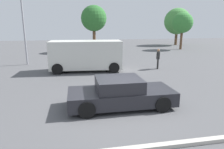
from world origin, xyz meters
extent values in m
plane|color=#515154|center=(0.00, 0.00, 0.00)|extent=(80.00, 80.00, 0.00)
cube|color=#232328|center=(0.12, 0.30, 0.44)|extent=(4.38, 1.85, 0.56)
cube|color=#232328|center=(0.02, 0.30, 0.98)|extent=(1.84, 1.68, 0.51)
cube|color=slate|center=(0.89, 0.29, 0.98)|extent=(0.07, 1.54, 0.43)
cube|color=slate|center=(-0.85, 0.30, 0.98)|extent=(0.07, 1.54, 0.43)
cylinder|color=black|center=(1.61, 1.14, 0.32)|extent=(0.64, 0.22, 0.64)
cylinder|color=black|center=(1.59, -0.57, 0.32)|extent=(0.64, 0.22, 0.64)
cylinder|color=black|center=(-1.36, 1.17, 0.32)|extent=(0.64, 0.22, 0.64)
cylinder|color=black|center=(-1.37, -0.55, 0.32)|extent=(0.64, 0.22, 0.64)
ellipsoid|color=white|center=(0.85, 3.57, 0.28)|extent=(0.47, 0.45, 0.24)
sphere|color=white|center=(1.05, 3.74, 0.34)|extent=(0.19, 0.19, 0.19)
sphere|color=white|center=(1.10, 3.78, 0.34)|extent=(0.09, 0.09, 0.09)
cylinder|color=white|center=(0.91, 3.71, 0.09)|extent=(0.06, 0.06, 0.18)
cylinder|color=white|center=(0.99, 3.61, 0.09)|extent=(0.06, 0.06, 0.18)
cylinder|color=white|center=(0.70, 3.54, 0.09)|extent=(0.06, 0.06, 0.18)
cylinder|color=white|center=(0.79, 3.44, 0.09)|extent=(0.06, 0.06, 0.18)
sphere|color=white|center=(0.66, 3.42, 0.31)|extent=(0.11, 0.11, 0.11)
cube|color=silver|center=(-0.85, 7.46, 1.22)|extent=(5.29, 2.39, 2.01)
cube|color=slate|center=(-3.38, 7.65, 1.66)|extent=(0.18, 1.70, 0.80)
cylinder|color=black|center=(-2.90, 6.66, 0.38)|extent=(0.78, 0.31, 0.76)
cylinder|color=black|center=(-2.75, 8.56, 0.38)|extent=(0.78, 0.31, 0.76)
cylinder|color=black|center=(1.05, 6.36, 0.38)|extent=(0.78, 0.31, 0.76)
cylinder|color=black|center=(1.19, 8.26, 0.38)|extent=(0.78, 0.31, 0.76)
cylinder|color=black|center=(4.72, 7.15, 0.39)|extent=(0.13, 0.13, 0.79)
cylinder|color=black|center=(4.64, 7.00, 0.39)|extent=(0.13, 0.13, 0.79)
cube|color=#262626|center=(4.68, 7.08, 1.07)|extent=(0.40, 0.47, 0.56)
cylinder|color=#262626|center=(4.79, 7.29, 1.02)|extent=(0.09, 0.09, 0.66)
cylinder|color=#262626|center=(4.57, 6.86, 1.02)|extent=(0.09, 0.09, 0.66)
sphere|color=#936B4C|center=(4.68, 7.08, 1.45)|extent=(0.21, 0.21, 0.21)
cube|color=#B7B2A8|center=(0.00, -2.85, 0.06)|extent=(8.11, 0.20, 0.12)
cylinder|color=gray|center=(-5.71, 10.86, 2.71)|extent=(0.14, 0.14, 5.41)
cylinder|color=brown|center=(0.97, 18.84, 1.48)|extent=(0.39, 0.39, 2.95)
sphere|color=#2D6B2D|center=(0.97, 18.84, 4.16)|extent=(3.21, 3.21, 3.21)
cylinder|color=brown|center=(15.57, 24.82, 1.16)|extent=(0.44, 0.44, 2.32)
sphere|color=#478C42|center=(15.57, 24.82, 3.94)|extent=(4.30, 4.30, 4.30)
cylinder|color=brown|center=(13.10, 18.73, 1.30)|extent=(0.33, 0.33, 2.59)
sphere|color=#387F38|center=(13.10, 18.73, 3.64)|extent=(2.78, 2.78, 2.78)
camera|label=1|loc=(-1.77, -7.52, 3.35)|focal=32.53mm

